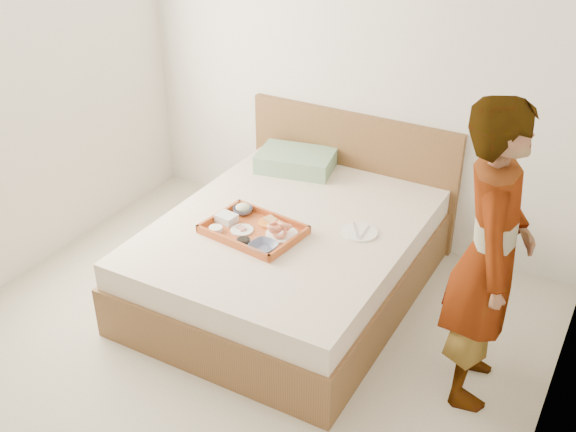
% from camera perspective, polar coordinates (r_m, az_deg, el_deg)
% --- Properties ---
extents(ground, '(3.50, 4.00, 0.01)m').
position_cam_1_polar(ground, '(4.13, -6.94, -13.22)').
color(ground, beige).
rests_on(ground, ground).
extents(wall_back, '(3.50, 0.01, 2.60)m').
position_cam_1_polar(wall_back, '(4.98, 5.79, 12.25)').
color(wall_back, silver).
rests_on(wall_back, ground).
extents(wall_right, '(0.01, 4.00, 2.60)m').
position_cam_1_polar(wall_right, '(2.81, 21.87, -5.08)').
color(wall_right, silver).
rests_on(wall_right, ground).
extents(bed, '(1.65, 2.00, 0.53)m').
position_cam_1_polar(bed, '(4.62, 0.06, -3.44)').
color(bed, brown).
rests_on(bed, ground).
extents(headboard, '(1.65, 0.06, 0.95)m').
position_cam_1_polar(headboard, '(5.27, 5.23, 3.59)').
color(headboard, brown).
rests_on(headboard, ground).
extents(pillow, '(0.61, 0.48, 0.13)m').
position_cam_1_polar(pillow, '(5.15, 0.66, 4.58)').
color(pillow, gray).
rests_on(pillow, bed).
extents(tray, '(0.64, 0.50, 0.05)m').
position_cam_1_polar(tray, '(4.36, -2.87, -1.11)').
color(tray, '#AC4F1B').
rests_on(tray, bed).
extents(prawn_plate, '(0.23, 0.23, 0.01)m').
position_cam_1_polar(prawn_plate, '(4.32, -0.51, -1.53)').
color(prawn_plate, white).
rests_on(prawn_plate, tray).
extents(navy_bowl_big, '(0.19, 0.19, 0.04)m').
position_cam_1_polar(navy_bowl_big, '(4.17, -2.03, -2.56)').
color(navy_bowl_big, '#161C46').
rests_on(navy_bowl_big, tray).
extents(sauce_dish, '(0.10, 0.10, 0.03)m').
position_cam_1_polar(sauce_dish, '(4.23, -3.69, -2.12)').
color(sauce_dish, black).
rests_on(sauce_dish, tray).
extents(meat_plate, '(0.16, 0.16, 0.01)m').
position_cam_1_polar(meat_plate, '(4.37, -3.82, -1.16)').
color(meat_plate, white).
rests_on(meat_plate, tray).
extents(bread_plate, '(0.16, 0.16, 0.01)m').
position_cam_1_polar(bread_plate, '(4.44, -1.57, -0.53)').
color(bread_plate, orange).
rests_on(bread_plate, tray).
extents(salad_bowl, '(0.15, 0.15, 0.04)m').
position_cam_1_polar(salad_bowl, '(4.56, -3.75, 0.47)').
color(salad_bowl, '#161C46').
rests_on(salad_bowl, tray).
extents(plastic_tub, '(0.14, 0.12, 0.05)m').
position_cam_1_polar(plastic_tub, '(4.46, -5.09, -0.18)').
color(plastic_tub, silver).
rests_on(plastic_tub, tray).
extents(cheese_round, '(0.10, 0.10, 0.03)m').
position_cam_1_polar(cheese_round, '(4.38, -5.98, -1.08)').
color(cheese_round, white).
rests_on(cheese_round, tray).
extents(dinner_plate, '(0.27, 0.27, 0.01)m').
position_cam_1_polar(dinner_plate, '(4.39, 5.94, -1.34)').
color(dinner_plate, white).
rests_on(dinner_plate, bed).
extents(person, '(0.54, 0.71, 1.73)m').
position_cam_1_polar(person, '(3.68, 16.25, -3.27)').
color(person, silver).
rests_on(person, ground).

